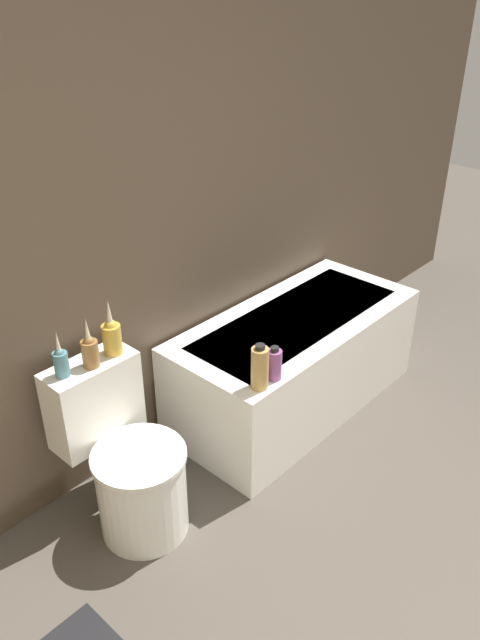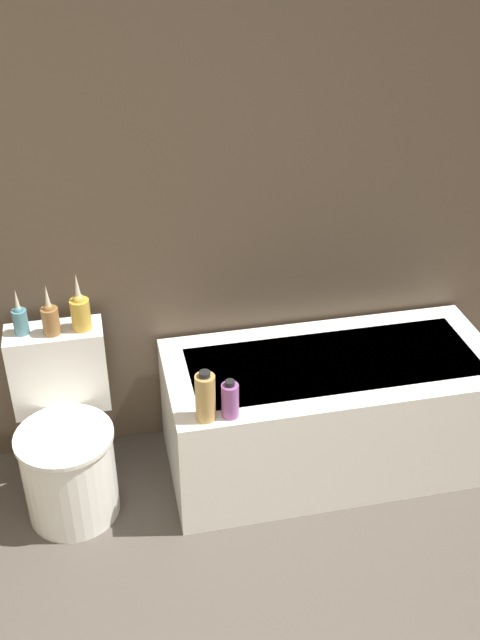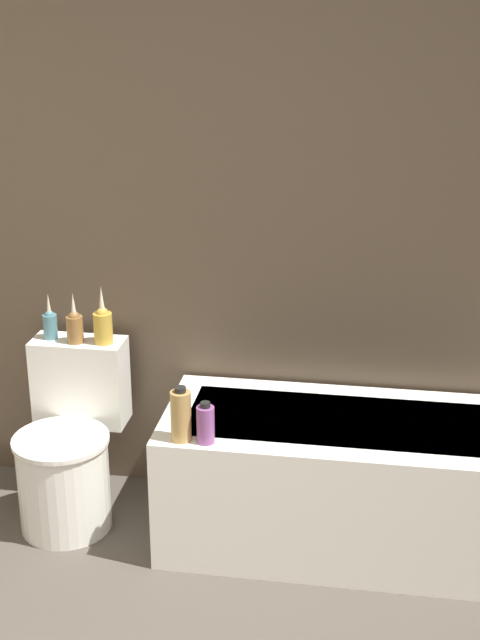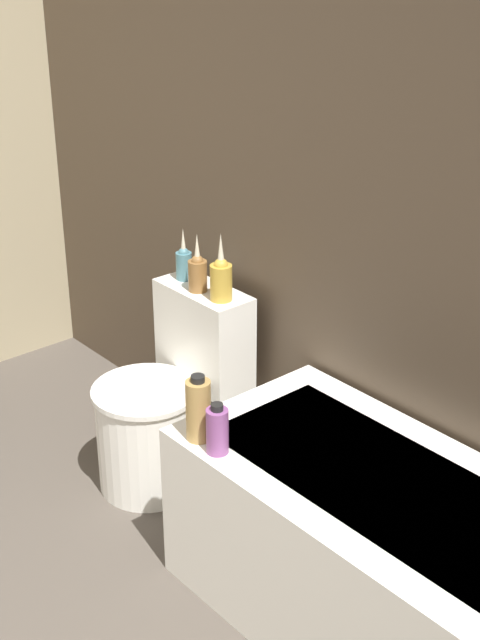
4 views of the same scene
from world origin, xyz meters
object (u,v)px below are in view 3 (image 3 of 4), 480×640
at_px(vase_gold, 50,323).
at_px(vase_bronze, 103,324).
at_px(bathtub, 341,480).
at_px(shampoo_bottle_short, 206,424).
at_px(toilet, 69,450).
at_px(shampoo_bottle_tall, 181,415).
at_px(vase_silver, 75,326).

bearing_deg(vase_gold, vase_bronze, -3.65).
bearing_deg(bathtub, vase_bronze, 169.85).
bearing_deg(shampoo_bottle_short, toilet, 157.46).
bearing_deg(toilet, shampoo_bottle_tall, -25.61).
height_order(bathtub, shampoo_bottle_tall, shampoo_bottle_tall).
xyz_separation_m(vase_bronze, shampoo_bottle_tall, (0.43, -0.45, -0.17)).
relative_size(bathtub, shampoo_bottle_short, 8.71).
distance_m(bathtub, shampoo_bottle_tall, 0.75).
distance_m(toilet, vase_bronze, 0.55).
bearing_deg(shampoo_bottle_tall, toilet, 154.39).
xyz_separation_m(bathtub, vase_silver, (-1.15, 0.17, 0.54)).
height_order(bathtub, shampoo_bottle_short, shampoo_bottle_short).
relative_size(vase_gold, vase_silver, 0.92).
relative_size(vase_gold, shampoo_bottle_short, 1.23).
height_order(vase_gold, shampoo_bottle_tall, vase_gold).
height_order(toilet, vase_silver, vase_silver).
height_order(bathtub, vase_bronze, vase_bronze).
relative_size(toilet, vase_silver, 3.35).
height_order(vase_gold, vase_bronze, vase_bronze).
relative_size(bathtub, vase_gold, 7.08).
bearing_deg(vase_bronze, bathtub, -10.15).
bearing_deg(bathtub, vase_gold, 171.06).
relative_size(vase_bronze, shampoo_bottle_short, 1.53).
distance_m(bathtub, toilet, 1.15).
bearing_deg(toilet, shampoo_bottle_short, -22.54).
height_order(bathtub, vase_silver, vase_silver).
relative_size(vase_gold, shampoo_bottle_tall, 0.93).
distance_m(toilet, vase_gold, 0.54).
xyz_separation_m(bathtub, toilet, (-1.15, 0.00, 0.04)).
bearing_deg(shampoo_bottle_tall, vase_silver, 141.81).
height_order(toilet, vase_gold, vase_gold).
relative_size(vase_bronze, shampoo_bottle_tall, 1.16).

